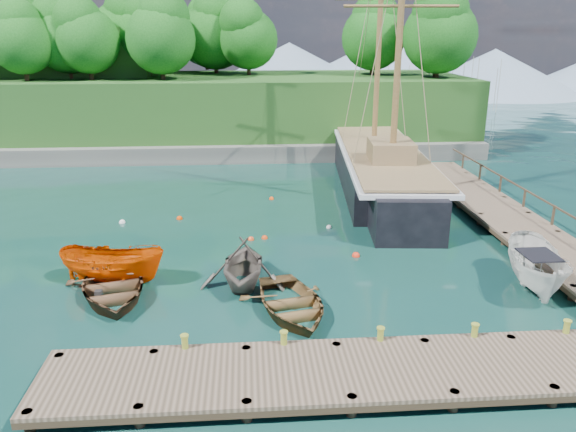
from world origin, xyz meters
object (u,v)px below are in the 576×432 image
object	(u,v)px
schooner	(381,172)
rowboat_1	(244,285)
rowboat_0	(113,296)
rowboat_2	(291,312)
cabin_boat_white	(534,288)
motorboat_orange	(114,282)

from	to	relation	value
schooner	rowboat_1	bearing A→B (deg)	-117.34
rowboat_0	rowboat_2	world-z (taller)	rowboat_0
rowboat_2	cabin_boat_white	bearing A→B (deg)	-5.01
cabin_boat_white	schooner	distance (m)	15.27
rowboat_0	schooner	xyz separation A→B (m)	(13.85, 14.48, 1.11)
rowboat_0	cabin_boat_white	xyz separation A→B (m)	(16.58, -0.51, 0.00)
rowboat_2	cabin_boat_white	world-z (taller)	cabin_boat_white
cabin_boat_white	schooner	xyz separation A→B (m)	(-2.73, 14.99, 1.11)
rowboat_1	rowboat_0	bearing A→B (deg)	-167.88
motorboat_orange	cabin_boat_white	distance (m)	16.91
rowboat_1	rowboat_2	bearing A→B (deg)	-50.13
motorboat_orange	schooner	world-z (taller)	schooner
rowboat_0	rowboat_1	size ratio (longest dim) A/B	1.25
rowboat_1	cabin_boat_white	bearing A→B (deg)	-0.87
cabin_boat_white	schooner	world-z (taller)	schooner
rowboat_2	rowboat_0	bearing A→B (deg)	152.32
rowboat_1	schooner	world-z (taller)	schooner
rowboat_0	cabin_boat_white	world-z (taller)	cabin_boat_white
rowboat_1	schooner	distance (m)	16.45
rowboat_0	cabin_boat_white	distance (m)	16.59
rowboat_1	rowboat_2	world-z (taller)	rowboat_1
rowboat_2	cabin_boat_white	distance (m)	9.92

